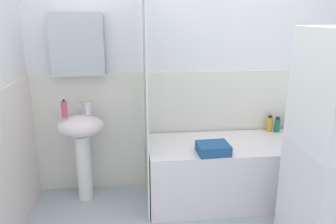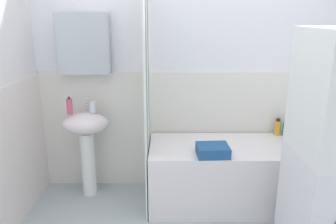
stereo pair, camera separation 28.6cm
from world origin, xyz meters
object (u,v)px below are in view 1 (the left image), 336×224
object	(u,v)px
bathtub	(229,171)
toothbrush_cup	(88,109)
towel_folded	(213,149)
sink	(82,139)
conditioner_bottle	(288,124)
body_wash_bottle	(270,124)
soap_dispenser	(64,109)
shampoo_bottle	(277,125)

from	to	relation	value
bathtub	toothbrush_cup	bearing A→B (deg)	172.58
bathtub	towel_folded	distance (m)	0.46
toothbrush_cup	towel_folded	xyz separation A→B (m)	(1.09, -0.39, -0.27)
sink	conditioner_bottle	size ratio (longest dim) A/B	5.13
body_wash_bottle	towel_folded	distance (m)	0.87
bathtub	towel_folded	size ratio (longest dim) A/B	5.75
soap_dispenser	toothbrush_cup	world-z (taller)	soap_dispenser
sink	shampoo_bottle	bearing A→B (deg)	3.19
towel_folded	shampoo_bottle	bearing A→B (deg)	31.66
soap_dispenser	shampoo_bottle	size ratio (longest dim) A/B	1.08
toothbrush_cup	body_wash_bottle	bearing A→B (deg)	3.56
toothbrush_cup	soap_dispenser	bearing A→B (deg)	-165.37
sink	soap_dispenser	size ratio (longest dim) A/B	5.01
sink	towel_folded	xyz separation A→B (m)	(1.17, -0.37, 0.00)
bathtub	body_wash_bottle	xyz separation A→B (m)	(0.48, 0.28, 0.37)
toothbrush_cup	towel_folded	distance (m)	1.19
soap_dispenser	sink	bearing A→B (deg)	14.10
toothbrush_cup	bathtub	world-z (taller)	toothbrush_cup
shampoo_bottle	towel_folded	world-z (taller)	shampoo_bottle
sink	shampoo_bottle	xyz separation A→B (m)	(1.95, 0.11, 0.03)
towel_folded	toothbrush_cup	bearing A→B (deg)	160.22
body_wash_bottle	towel_folded	bearing A→B (deg)	-144.54
sink	body_wash_bottle	size ratio (longest dim) A/B	5.00
conditioner_bottle	toothbrush_cup	bearing A→B (deg)	-176.86
toothbrush_cup	sink	bearing A→B (deg)	-164.45
shampoo_bottle	bathtub	bearing A→B (deg)	-154.93
toothbrush_cup	conditioner_bottle	xyz separation A→B (m)	(2.00, 0.11, -0.24)
bathtub	conditioner_bottle	distance (m)	0.82
shampoo_bottle	body_wash_bottle	distance (m)	0.08
soap_dispenser	towel_folded	distance (m)	1.37
sink	toothbrush_cup	world-z (taller)	toothbrush_cup
shampoo_bottle	towel_folded	distance (m)	0.92
conditioner_bottle	body_wash_bottle	xyz separation A→B (m)	(-0.19, 0.00, 0.00)
body_wash_bottle	shampoo_bottle	bearing A→B (deg)	-18.98
toothbrush_cup	bathtub	distance (m)	1.46
conditioner_bottle	sink	bearing A→B (deg)	-176.41
soap_dispenser	conditioner_bottle	distance (m)	2.22
toothbrush_cup	shampoo_bottle	bearing A→B (deg)	2.69
bathtub	soap_dispenser	bearing A→B (deg)	175.53
body_wash_bottle	towel_folded	world-z (taller)	body_wash_bottle
body_wash_bottle	towel_folded	xyz separation A→B (m)	(-0.71, -0.51, -0.03)
sink	toothbrush_cup	distance (m)	0.29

